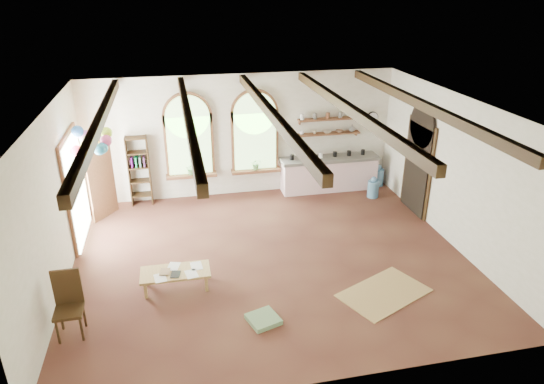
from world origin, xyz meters
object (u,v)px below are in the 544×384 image
object	(u,v)px
coffee_table	(175,273)
balloon_cluster	(92,140)
side_chair	(70,317)
kitchen_counter	(329,173)

from	to	relation	value
coffee_table	balloon_cluster	xyz separation A→B (m)	(-1.45, 2.15, 2.01)
coffee_table	side_chair	bearing A→B (deg)	-150.50
kitchen_counter	side_chair	world-z (taller)	side_chair
kitchen_counter	balloon_cluster	distance (m)	6.25
coffee_table	balloon_cluster	world-z (taller)	balloon_cluster
side_chair	balloon_cluster	bearing A→B (deg)	85.51
kitchen_counter	side_chair	size ratio (longest dim) A/B	2.39
coffee_table	side_chair	distance (m)	1.95
kitchen_counter	balloon_cluster	world-z (taller)	balloon_cluster
side_chair	balloon_cluster	xyz separation A→B (m)	(0.24, 3.11, 2.01)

